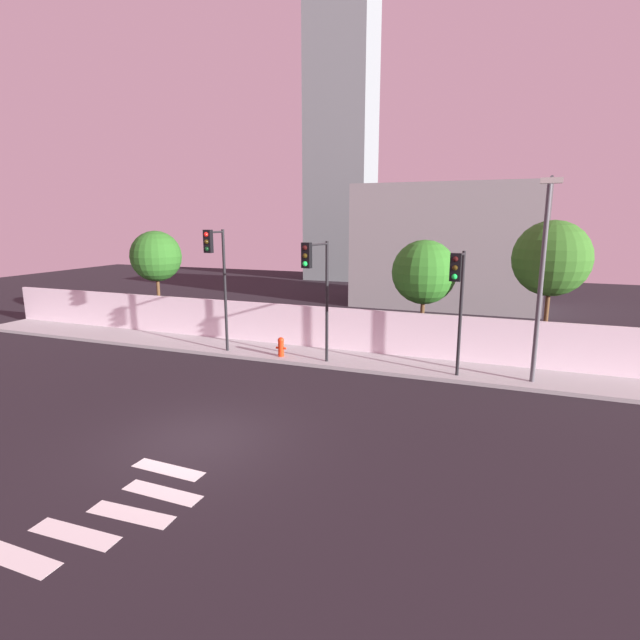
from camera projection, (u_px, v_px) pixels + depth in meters
name	position (u px, v px, depth m)	size (l,w,h in m)	color
ground_plane	(198.00, 440.00, 12.72)	(80.00, 80.00, 0.00)	black
sidewalk	(314.00, 357.00, 20.21)	(36.00, 2.40, 0.15)	#A0A0A0
perimeter_wall	(324.00, 327.00, 21.19)	(36.00, 0.18, 1.80)	silver
crosswalk_marking	(90.00, 520.00, 9.32)	(3.60, 4.74, 0.01)	silver
traffic_light_left	(216.00, 265.00, 19.70)	(0.36, 1.23, 5.11)	black
traffic_light_center	(458.00, 288.00, 16.25)	(0.37, 1.62, 4.45)	black
traffic_light_right	(316.00, 276.00, 17.94)	(0.49, 1.72, 4.71)	black
street_lamp_curbside	(542.00, 267.00, 15.86)	(0.61, 1.87, 6.76)	#4C4C51
fire_hydrant	(281.00, 346.00, 19.91)	(0.44, 0.26, 0.80)	red
roadside_tree_leftmost	(156.00, 256.00, 25.39)	(2.63, 2.63, 5.10)	brown
roadside_tree_midleft	(424.00, 272.00, 20.62)	(2.73, 2.73, 4.83)	brown
roadside_tree_midright	(552.00, 259.00, 18.79)	(2.93, 2.93, 5.65)	brown
low_building_distant	(447.00, 246.00, 32.21)	(11.75, 6.00, 7.89)	gray
tower_on_skyline	(342.00, 112.00, 44.87)	(5.88, 5.00, 30.87)	gray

